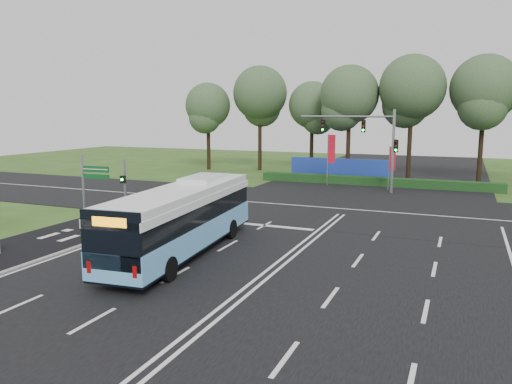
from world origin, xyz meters
TOP-DOWN VIEW (x-y plane):
  - ground at (0.00, 0.00)m, footprint 120.00×120.00m
  - road_main at (0.00, 0.00)m, footprint 20.00×120.00m
  - road_cross at (0.00, 12.00)m, footprint 120.00×14.00m
  - bike_path at (-12.50, -3.00)m, footprint 5.00×18.00m
  - kerb_strip at (-10.10, -3.00)m, footprint 0.25×18.00m
  - city_bus at (-4.66, -2.03)m, footprint 3.67×12.29m
  - pedestrian_signal at (-11.60, 2.66)m, footprint 0.37×0.44m
  - street_sign at (-11.34, -0.76)m, footprint 1.75×0.22m
  - banner_flag_left at (-3.88, 22.84)m, footprint 0.70×0.22m
  - banner_flag_mid at (1.68, 22.47)m, footprint 0.57×0.08m
  - traffic_light_gantry at (0.21, 20.50)m, footprint 8.41×0.28m
  - hedge at (0.00, 24.50)m, footprint 22.00×1.20m
  - blue_hoarding at (-4.00, 27.00)m, footprint 10.00×0.30m
  - eucalyptus_row at (3.47, 30.60)m, footprint 52.89×9.19m

SIDE VIEW (x-z plane):
  - ground at x=0.00m, z-range 0.00..0.00m
  - road_main at x=0.00m, z-range 0.00..0.04m
  - road_cross at x=0.00m, z-range 0.00..0.05m
  - bike_path at x=-12.50m, z-range 0.00..0.06m
  - kerb_strip at x=-10.10m, z-range 0.00..0.12m
  - hedge at x=0.00m, z-range 0.00..0.80m
  - blue_hoarding at x=-4.00m, z-range 0.00..2.20m
  - city_bus at x=-4.66m, z-range 0.01..3.49m
  - pedestrian_signal at x=-11.60m, z-range 0.18..4.13m
  - banner_flag_mid at x=1.68m, z-range 0.62..4.51m
  - street_sign at x=-11.34m, z-range 0.55..5.03m
  - banner_flag_left at x=-3.88m, z-range 0.72..5.56m
  - traffic_light_gantry at x=0.21m, z-range 1.16..8.16m
  - eucalyptus_row at x=3.47m, z-range 2.38..14.75m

